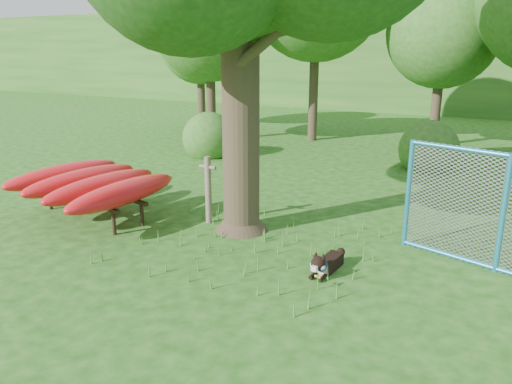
% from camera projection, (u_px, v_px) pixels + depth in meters
% --- Properties ---
extents(ground, '(80.00, 80.00, 0.00)m').
position_uv_depth(ground, '(213.00, 263.00, 8.61)').
color(ground, '#184C0F').
rests_on(ground, ground).
extents(wooden_post, '(0.39, 0.13, 1.43)m').
position_uv_depth(wooden_post, '(208.00, 188.00, 10.41)').
color(wooden_post, '#695B4F').
rests_on(wooden_post, ground).
extents(kayak_rack, '(3.22, 3.46, 1.01)m').
position_uv_depth(kayak_rack, '(92.00, 183.00, 10.75)').
color(kayak_rack, black).
rests_on(kayak_rack, ground).
extents(husky_dog, '(0.31, 1.03, 0.46)m').
position_uv_depth(husky_dog, '(326.00, 264.00, 8.19)').
color(husky_dog, black).
rests_on(husky_dog, ground).
extents(fence_section, '(3.31, 1.10, 3.34)m').
position_uv_depth(fence_section, '(503.00, 214.00, 8.00)').
color(fence_section, '#298DC3').
rests_on(fence_section, ground).
extents(wildflower_clump, '(0.12, 0.11, 0.25)m').
position_uv_depth(wildflower_clump, '(318.00, 278.00, 7.61)').
color(wildflower_clump, '#4F872C').
rests_on(wildflower_clump, ground).
extents(bg_tree_a, '(4.40, 4.40, 6.70)m').
position_uv_depth(bg_tree_a, '(209.00, 23.00, 18.78)').
color(bg_tree_a, '#362A1D').
rests_on(bg_tree_a, ground).
extents(bg_tree_c, '(4.00, 4.00, 6.12)m').
position_uv_depth(bg_tree_c, '(443.00, 32.00, 17.81)').
color(bg_tree_c, '#362A1D').
rests_on(bg_tree_c, ground).
extents(bg_tree_f, '(3.60, 3.60, 5.55)m').
position_uv_depth(bg_tree_f, '(200.00, 44.00, 22.66)').
color(bg_tree_f, '#362A1D').
rests_on(bg_tree_f, ground).
extents(shrub_left, '(1.80, 1.80, 1.80)m').
position_uv_depth(shrub_left, '(209.00, 155.00, 17.23)').
color(shrub_left, '#2B601F').
rests_on(shrub_left, ground).
extents(shrub_mid, '(1.80, 1.80, 1.80)m').
position_uv_depth(shrub_mid, '(427.00, 169.00, 15.33)').
color(shrub_mid, '#2B601F').
rests_on(shrub_mid, ground).
extents(wooded_hillside, '(80.00, 12.00, 6.00)m').
position_uv_depth(wooded_hillside, '(453.00, 57.00, 31.51)').
color(wooded_hillside, '#2B601F').
rests_on(wooded_hillside, ground).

